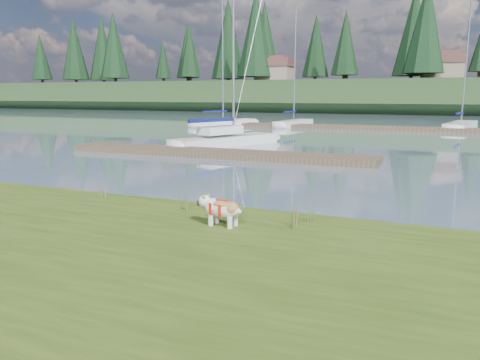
% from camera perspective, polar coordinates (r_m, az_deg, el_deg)
% --- Properties ---
extents(ground, '(200.00, 200.00, 0.00)m').
position_cam_1_polar(ground, '(42.20, 14.74, 6.00)').
color(ground, gray).
rests_on(ground, ground).
extents(bank, '(60.00, 9.00, 0.35)m').
position_cam_1_polar(bank, '(8.92, -23.99, -9.20)').
color(bank, '#3B5016').
rests_on(bank, ground).
extents(ridge, '(200.00, 20.00, 5.00)m').
position_cam_1_polar(ridge, '(84.85, 19.33, 9.52)').
color(ridge, '#203419').
rests_on(ridge, ground).
extents(bulldog, '(1.01, 0.48, 0.60)m').
position_cam_1_polar(bulldog, '(9.65, -2.25, -3.41)').
color(bulldog, silver).
rests_on(bulldog, bank).
extents(sailboat_main, '(4.60, 8.42, 12.12)m').
position_cam_1_polar(sailboat_main, '(28.21, -0.87, 5.14)').
color(sailboat_main, silver).
rests_on(sailboat_main, ground).
extents(dock_near, '(16.00, 2.00, 0.30)m').
position_cam_1_polar(dock_near, '(23.23, -3.25, 3.31)').
color(dock_near, '#4C3D2C').
rests_on(dock_near, ground).
extents(dock_far, '(26.00, 2.20, 0.30)m').
position_cam_1_polar(dock_far, '(41.93, 17.46, 6.04)').
color(dock_far, '#4C3D2C').
rests_on(dock_far, ground).
extents(sailboat_bg_0, '(4.88, 8.16, 11.91)m').
position_cam_1_polar(sailboat_bg_0, '(46.03, -1.37, 7.08)').
color(sailboat_bg_0, silver).
rests_on(sailboat_bg_0, ground).
extents(sailboat_bg_1, '(2.27, 7.19, 10.66)m').
position_cam_1_polar(sailboat_bg_1, '(45.37, 6.88, 6.97)').
color(sailboat_bg_1, silver).
rests_on(sailboat_bg_1, ground).
extents(sailboat_bg_3, '(3.23, 8.87, 12.70)m').
position_cam_1_polar(sailboat_bg_3, '(46.59, 25.47, 6.12)').
color(sailboat_bg_3, silver).
rests_on(sailboat_bg_3, ground).
extents(weed_0, '(0.17, 0.14, 0.69)m').
position_cam_1_polar(weed_0, '(11.03, -6.73, -2.19)').
color(weed_0, '#475B23').
rests_on(weed_0, bank).
extents(weed_1, '(0.17, 0.14, 0.49)m').
position_cam_1_polar(weed_1, '(10.54, -2.57, -3.17)').
color(weed_1, '#475B23').
rests_on(weed_1, bank).
extents(weed_2, '(0.17, 0.14, 0.73)m').
position_cam_1_polar(weed_2, '(9.53, 6.69, -4.10)').
color(weed_2, '#475B23').
rests_on(weed_2, bank).
extents(weed_3, '(0.17, 0.14, 0.46)m').
position_cam_1_polar(weed_3, '(12.70, -16.56, -1.31)').
color(weed_3, '#475B23').
rests_on(weed_3, bank).
extents(weed_4, '(0.17, 0.14, 0.50)m').
position_cam_1_polar(weed_4, '(10.47, -0.37, -3.25)').
color(weed_4, '#475B23').
rests_on(weed_4, bank).
extents(weed_5, '(0.17, 0.14, 0.52)m').
position_cam_1_polar(weed_5, '(10.02, 8.72, -3.95)').
color(weed_5, '#475B23').
rests_on(weed_5, bank).
extents(mud_lip, '(60.00, 0.50, 0.14)m').
position_cam_1_polar(mud_lip, '(12.20, -8.68, -3.74)').
color(mud_lip, '#33281C').
rests_on(mud_lip, ground).
extents(conifer_0, '(5.72, 5.72, 14.15)m').
position_cam_1_polar(conifer_0, '(100.16, -15.13, 15.62)').
color(conifer_0, '#382619').
rests_on(conifer_0, ridge).
extents(conifer_1, '(4.40, 4.40, 11.30)m').
position_cam_1_polar(conifer_1, '(95.07, -6.15, 15.38)').
color(conifer_1, '#382619').
rests_on(conifer_1, ridge).
extents(conifer_2, '(6.60, 6.60, 16.05)m').
position_cam_1_polar(conifer_2, '(86.19, 1.93, 17.46)').
color(conifer_2, '#382619').
rests_on(conifer_2, ridge).
extents(conifer_3, '(4.84, 4.84, 12.25)m').
position_cam_1_polar(conifer_3, '(85.63, 12.72, 16.05)').
color(conifer_3, '#382619').
rests_on(conifer_3, ridge).
extents(conifer_4, '(6.16, 6.16, 15.10)m').
position_cam_1_polar(conifer_4, '(78.33, 21.71, 17.13)').
color(conifer_4, '#382619').
rests_on(conifer_4, ridge).
extents(house_0, '(6.30, 5.30, 4.65)m').
position_cam_1_polar(house_0, '(86.49, 4.30, 13.27)').
color(house_0, gray).
rests_on(house_0, ridge).
extents(house_1, '(6.30, 5.30, 4.65)m').
position_cam_1_polar(house_1, '(82.72, 23.68, 12.57)').
color(house_1, gray).
rests_on(house_1, ridge).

